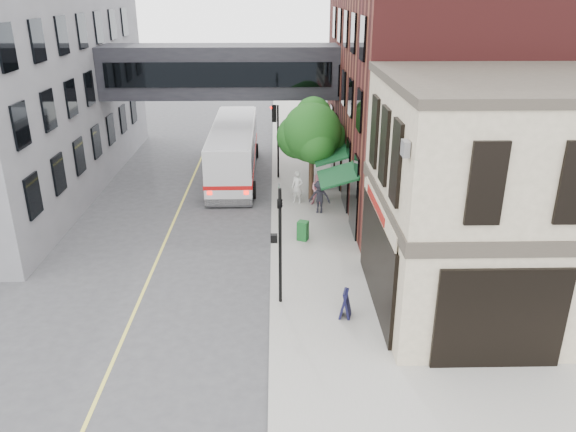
{
  "coord_description": "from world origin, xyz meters",
  "views": [
    {
      "loc": [
        0.29,
        -16.37,
        11.07
      ],
      "look_at": [
        0.7,
        2.67,
        3.34
      ],
      "focal_mm": 35.0,
      "sensor_mm": 36.0,
      "label": 1
    }
  ],
  "objects_px": {
    "pedestrian_a": "(297,187)",
    "sandwich_board": "(345,304)",
    "pedestrian_b": "(318,190)",
    "newspaper_box": "(303,231)",
    "bus": "(234,148)",
    "pedestrian_c": "(320,197)"
  },
  "relations": [
    {
      "from": "pedestrian_c",
      "to": "newspaper_box",
      "type": "distance_m",
      "value": 3.6
    },
    {
      "from": "sandwich_board",
      "to": "pedestrian_b",
      "type": "bearing_deg",
      "value": 104.5
    },
    {
      "from": "pedestrian_a",
      "to": "sandwich_board",
      "type": "bearing_deg",
      "value": -60.69
    },
    {
      "from": "pedestrian_a",
      "to": "newspaper_box",
      "type": "xyz_separation_m",
      "value": [
        0.09,
        -4.94,
        -0.43
      ]
    },
    {
      "from": "bus",
      "to": "sandwich_board",
      "type": "xyz_separation_m",
      "value": [
        5.09,
        -17.02,
        -1.13
      ]
    },
    {
      "from": "bus",
      "to": "pedestrian_b",
      "type": "xyz_separation_m",
      "value": [
        4.93,
        -5.79,
        -0.78
      ]
    },
    {
      "from": "pedestrian_a",
      "to": "sandwich_board",
      "type": "distance_m",
      "value": 11.66
    },
    {
      "from": "pedestrian_c",
      "to": "sandwich_board",
      "type": "height_order",
      "value": "pedestrian_c"
    },
    {
      "from": "bus",
      "to": "pedestrian_b",
      "type": "distance_m",
      "value": 7.64
    },
    {
      "from": "pedestrian_b",
      "to": "newspaper_box",
      "type": "height_order",
      "value": "pedestrian_b"
    },
    {
      "from": "pedestrian_a",
      "to": "newspaper_box",
      "type": "height_order",
      "value": "pedestrian_a"
    },
    {
      "from": "pedestrian_a",
      "to": "pedestrian_b",
      "type": "xyz_separation_m",
      "value": [
        1.13,
        -0.36,
        -0.03
      ]
    },
    {
      "from": "pedestrian_b",
      "to": "sandwich_board",
      "type": "relative_size",
      "value": 1.69
    },
    {
      "from": "newspaper_box",
      "to": "sandwich_board",
      "type": "relative_size",
      "value": 0.9
    },
    {
      "from": "bus",
      "to": "pedestrian_b",
      "type": "height_order",
      "value": "bus"
    },
    {
      "from": "pedestrian_a",
      "to": "newspaper_box",
      "type": "bearing_deg",
      "value": -66.09
    },
    {
      "from": "bus",
      "to": "newspaper_box",
      "type": "distance_m",
      "value": 11.14
    },
    {
      "from": "bus",
      "to": "newspaper_box",
      "type": "bearing_deg",
      "value": -69.48
    },
    {
      "from": "pedestrian_b",
      "to": "sandwich_board",
      "type": "xyz_separation_m",
      "value": [
        0.17,
        -11.23,
        -0.35
      ]
    },
    {
      "from": "pedestrian_c",
      "to": "sandwich_board",
      "type": "xyz_separation_m",
      "value": [
        0.18,
        -10.07,
        -0.36
      ]
    },
    {
      "from": "bus",
      "to": "pedestrian_c",
      "type": "bearing_deg",
      "value": -54.74
    },
    {
      "from": "pedestrian_a",
      "to": "pedestrian_c",
      "type": "relative_size",
      "value": 1.02
    }
  ]
}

